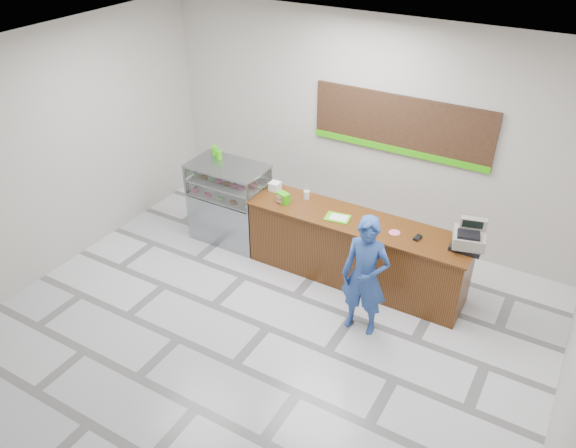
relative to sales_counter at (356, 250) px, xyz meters
The scene contains 16 objects.
floor 1.72m from the sales_counter, 109.54° to the right, with size 7.00×7.00×0.00m, color silver.
back_wall 1.98m from the sales_counter, 110.77° to the left, with size 7.00×7.00×0.00m, color beige.
ceiling 3.41m from the sales_counter, 109.54° to the right, with size 7.00×7.00×0.00m, color silver.
sales_counter is the anchor object (origin of this frame).
display_case 2.23m from the sales_counter, behind, with size 1.22×0.72×1.33m.
menu_board 2.00m from the sales_counter, 90.00° to the left, with size 2.80×0.06×0.90m.
cash_register 1.64m from the sales_counter, ahead, with size 0.49×0.50×0.38m.
card_terminal 1.03m from the sales_counter, ahead, with size 0.07×0.14×0.04m, color black.
serving_tray 0.60m from the sales_counter, 159.72° to the right, with size 0.37×0.30×0.02m.
napkin_box 1.58m from the sales_counter, behind, with size 0.15×0.15×0.13m, color white.
straw_cup 1.09m from the sales_counter, 169.27° to the left, with size 0.09×0.09×0.13m, color silver.
promo_box 1.30m from the sales_counter, behind, with size 0.18×0.12×0.16m, color #39BF0D.
donut_decal 0.76m from the sales_counter, ahead, with size 0.16×0.16×0.00m, color pink.
green_cup_left 2.76m from the sales_counter, behind, with size 0.10×0.10×0.15m, color #39BF0D.
green_cup_right 2.62m from the sales_counter, behind, with size 0.09×0.09×0.13m, color #39BF0D.
customer 1.09m from the sales_counter, 60.20° to the right, with size 0.61×0.40×1.69m, color #294994.
Camera 1 is at (3.05, -4.70, 5.16)m, focal length 35.00 mm.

